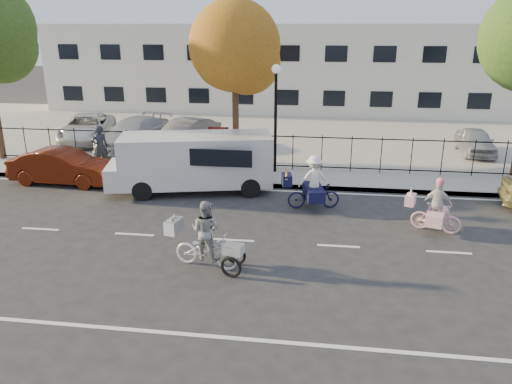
% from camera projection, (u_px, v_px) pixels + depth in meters
% --- Properties ---
extents(ground, '(120.00, 120.00, 0.00)m').
position_uv_depth(ground, '(234.00, 240.00, 14.44)').
color(ground, '#333334').
extents(road_markings, '(60.00, 9.52, 0.01)m').
position_uv_depth(road_markings, '(234.00, 240.00, 14.43)').
color(road_markings, silver).
rests_on(road_markings, ground).
extents(curb, '(60.00, 0.10, 0.15)m').
position_uv_depth(curb, '(257.00, 185.00, 19.15)').
color(curb, '#A8A399').
rests_on(curb, ground).
extents(sidewalk, '(60.00, 2.20, 0.15)m').
position_uv_depth(sidewalk, '(261.00, 177.00, 20.14)').
color(sidewalk, '#A8A399').
rests_on(sidewalk, ground).
extents(parking_lot, '(60.00, 15.60, 0.15)m').
position_uv_depth(parking_lot, '(281.00, 133.00, 28.50)').
color(parking_lot, '#A8A399').
rests_on(parking_lot, ground).
extents(iron_fence, '(58.00, 0.06, 1.50)m').
position_uv_depth(iron_fence, '(264.00, 151.00, 20.91)').
color(iron_fence, black).
rests_on(iron_fence, sidewalk).
extents(building, '(34.00, 10.00, 6.00)m').
position_uv_depth(building, '(294.00, 67.00, 36.96)').
color(building, silver).
rests_on(building, ground).
extents(lamppost, '(0.36, 0.36, 4.33)m').
position_uv_depth(lamppost, '(276.00, 100.00, 19.77)').
color(lamppost, black).
rests_on(lamppost, sidewalk).
extents(street_sign, '(0.85, 0.06, 1.80)m').
position_uv_depth(street_sign, '(219.00, 140.00, 20.61)').
color(street_sign, black).
rests_on(street_sign, sidewalk).
extents(zebra_trike, '(2.10, 1.08, 1.79)m').
position_uv_depth(zebra_trike, '(206.00, 242.00, 12.66)').
color(zebra_trike, white).
rests_on(zebra_trike, ground).
extents(unicorn_bike, '(1.72, 1.24, 1.69)m').
position_uv_depth(unicorn_bike, '(436.00, 212.00, 14.88)').
color(unicorn_bike, '#FFC2D0').
rests_on(unicorn_bike, ground).
extents(bull_bike, '(2.03, 1.42, 1.84)m').
position_uv_depth(bull_bike, '(313.00, 187.00, 16.76)').
color(bull_bike, '#151035').
rests_on(bull_bike, ground).
extents(white_van, '(6.34, 3.20, 2.12)m').
position_uv_depth(white_van, '(194.00, 160.00, 18.40)').
color(white_van, white).
rests_on(white_van, ground).
extents(red_sedan, '(4.21, 1.66, 1.36)m').
position_uv_depth(red_sedan, '(63.00, 167.00, 19.43)').
color(red_sedan, '#4E1608').
rests_on(red_sedan, ground).
extents(pedestrian, '(0.79, 0.76, 1.83)m').
position_uv_depth(pedestrian, '(100.00, 147.00, 20.91)').
color(pedestrian, black).
rests_on(pedestrian, sidewalk).
extents(lot_car_a, '(3.01, 5.20, 1.42)m').
position_uv_depth(lot_car_a, '(134.00, 133.00, 24.61)').
color(lot_car_a, '#AAAEB2').
rests_on(lot_car_a, parking_lot).
extents(lot_car_b, '(3.49, 5.44, 1.40)m').
position_uv_depth(lot_car_b, '(87.00, 128.00, 25.85)').
color(lot_car_b, silver).
rests_on(lot_car_b, parking_lot).
extents(lot_car_c, '(2.94, 4.53, 1.41)m').
position_uv_depth(lot_car_c, '(185.00, 134.00, 24.38)').
color(lot_car_c, '#47484E').
rests_on(lot_car_c, parking_lot).
extents(lot_car_d, '(1.47, 3.49, 1.18)m').
position_uv_depth(lot_car_d, '(475.00, 141.00, 23.36)').
color(lot_car_d, '#A1A3A8').
rests_on(lot_car_d, parking_lot).
extents(tree_mid, '(3.83, 3.83, 7.01)m').
position_uv_depth(tree_mid, '(238.00, 51.00, 20.79)').
color(tree_mid, '#442D1D').
rests_on(tree_mid, ground).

